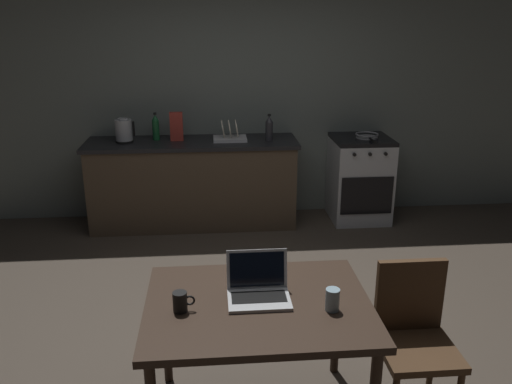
% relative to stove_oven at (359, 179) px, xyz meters
% --- Properties ---
extents(ground_plane, '(12.00, 12.00, 0.00)m').
position_rel_stove_oven_xyz_m(ground_plane, '(-1.27, -1.98, -0.45)').
color(ground_plane, '#473D33').
extents(back_wall, '(6.40, 0.10, 2.73)m').
position_rel_stove_oven_xyz_m(back_wall, '(-0.97, 0.35, 0.91)').
color(back_wall, slate).
rests_on(back_wall, ground_plane).
extents(kitchen_counter, '(2.16, 0.64, 0.91)m').
position_rel_stove_oven_xyz_m(kitchen_counter, '(-1.78, 0.00, 0.00)').
color(kitchen_counter, '#4C3D2D').
rests_on(kitchen_counter, ground_plane).
extents(stove_oven, '(0.60, 0.62, 0.91)m').
position_rel_stove_oven_xyz_m(stove_oven, '(0.00, 0.00, 0.00)').
color(stove_oven, '#B7BABF').
rests_on(stove_oven, ground_plane).
extents(dining_table, '(1.15, 0.88, 0.74)m').
position_rel_stove_oven_xyz_m(dining_table, '(-1.37, -2.95, 0.22)').
color(dining_table, '#332319').
rests_on(dining_table, ground_plane).
extents(chair, '(0.40, 0.40, 0.88)m').
position_rel_stove_oven_xyz_m(chair, '(-0.52, -2.93, 0.05)').
color(chair, '#4C331E').
rests_on(chair, ground_plane).
extents(laptop, '(0.32, 0.26, 0.23)m').
position_rel_stove_oven_xyz_m(laptop, '(-1.36, -2.90, 0.34)').
color(laptop, silver).
rests_on(laptop, dining_table).
extents(electric_kettle, '(0.20, 0.18, 0.25)m').
position_rel_stove_oven_xyz_m(electric_kettle, '(-2.45, 0.00, 0.57)').
color(electric_kettle, black).
rests_on(electric_kettle, kitchen_counter).
extents(bottle, '(0.08, 0.08, 0.27)m').
position_rel_stove_oven_xyz_m(bottle, '(-0.99, -0.05, 0.58)').
color(bottle, '#2D2D33').
rests_on(bottle, kitchen_counter).
extents(frying_pan, '(0.24, 0.42, 0.05)m').
position_rel_stove_oven_xyz_m(frying_pan, '(0.04, -0.03, 0.48)').
color(frying_pan, gray).
rests_on(frying_pan, stove_oven).
extents(coffee_mug, '(0.11, 0.07, 0.10)m').
position_rel_stove_oven_xyz_m(coffee_mug, '(-1.76, -3.00, 0.34)').
color(coffee_mug, black).
rests_on(coffee_mug, dining_table).
extents(drinking_glass, '(0.07, 0.07, 0.11)m').
position_rel_stove_oven_xyz_m(drinking_glass, '(-1.01, -3.05, 0.35)').
color(drinking_glass, '#99B7C6').
rests_on(drinking_glass, dining_table).
extents(cereal_box, '(0.13, 0.05, 0.29)m').
position_rel_stove_oven_xyz_m(cereal_box, '(-1.93, 0.02, 0.60)').
color(cereal_box, '#B2382D').
rests_on(cereal_box, kitchen_counter).
extents(dish_rack, '(0.34, 0.26, 0.21)m').
position_rel_stove_oven_xyz_m(dish_rack, '(-1.39, 0.00, 0.50)').
color(dish_rack, silver).
rests_on(dish_rack, kitchen_counter).
extents(bottle_b, '(0.07, 0.07, 0.28)m').
position_rel_stove_oven_xyz_m(bottle_b, '(-2.14, 0.08, 0.59)').
color(bottle_b, '#19592D').
rests_on(bottle_b, kitchen_counter).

